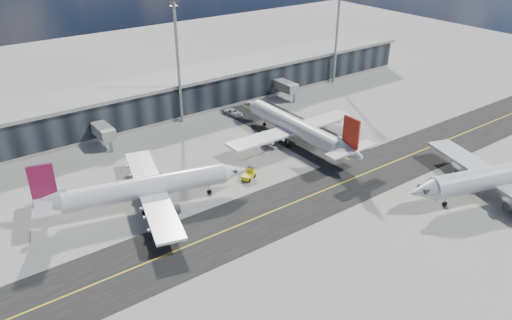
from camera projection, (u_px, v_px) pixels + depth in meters
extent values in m
plane|color=gray|center=(317.00, 209.00, 85.46)|extent=(300.00, 300.00, 0.00)
cube|color=black|center=(302.00, 199.00, 88.33)|extent=(180.00, 14.00, 0.02)
cube|color=black|center=(274.00, 121.00, 120.02)|extent=(14.00, 50.00, 0.02)
cube|color=yellow|center=(302.00, 199.00, 88.32)|extent=(180.00, 0.25, 0.01)
cube|color=yellow|center=(274.00, 121.00, 120.02)|extent=(0.25, 50.00, 0.01)
cube|color=black|center=(168.00, 98.00, 123.16)|extent=(150.00, 12.00, 8.00)
cube|color=gray|center=(166.00, 80.00, 121.15)|extent=(152.00, 13.00, 0.80)
cube|color=gray|center=(169.00, 111.00, 124.81)|extent=(150.00, 12.20, 0.80)
cube|color=gray|center=(101.00, 129.00, 107.19)|extent=(3.00, 10.00, 2.40)
cylinder|color=gray|center=(111.00, 147.00, 104.65)|extent=(0.60, 0.60, 2.40)
cube|color=gray|center=(282.00, 85.00, 133.33)|extent=(3.00, 10.00, 2.40)
cylinder|color=gray|center=(294.00, 98.00, 130.79)|extent=(0.60, 0.60, 2.40)
cylinder|color=gray|center=(178.00, 65.00, 113.55)|extent=(0.70, 0.70, 28.00)
cube|color=#2D2D30|center=(173.00, 0.00, 107.04)|extent=(2.50, 0.50, 1.40)
cylinder|color=gray|center=(337.00, 34.00, 139.69)|extent=(0.70, 0.70, 28.00)
cylinder|color=white|center=(146.00, 187.00, 84.83)|extent=(27.75, 10.65, 3.70)
cone|color=white|center=(233.00, 171.00, 89.89)|extent=(5.41, 4.75, 3.70)
cone|color=white|center=(44.00, 203.00, 79.37)|extent=(6.31, 4.99, 3.70)
cube|color=white|center=(152.00, 191.00, 85.55)|extent=(12.49, 31.56, 0.46)
cylinder|color=#2D2D30|center=(152.00, 180.00, 90.91)|extent=(4.30, 3.05, 2.13)
cylinder|color=#2D2D30|center=(164.00, 211.00, 81.72)|extent=(4.30, 3.05, 2.13)
cube|color=silver|center=(151.00, 177.00, 90.57)|extent=(1.88, 0.83, 0.74)
cube|color=silver|center=(164.00, 208.00, 81.38)|extent=(1.88, 0.83, 0.74)
cube|color=#75174B|center=(42.00, 181.00, 77.74)|extent=(3.86, 1.39, 5.73)
cube|color=white|center=(43.00, 200.00, 79.12)|extent=(5.33, 11.38, 0.32)
cube|color=#2D2D30|center=(231.00, 170.00, 89.57)|extent=(2.31, 2.44, 0.65)
cylinder|color=gray|center=(209.00, 188.00, 89.58)|extent=(0.27, 0.27, 1.85)
cylinder|color=black|center=(209.00, 192.00, 89.90)|extent=(0.89, 0.53, 0.83)
cylinder|color=black|center=(140.00, 196.00, 88.29)|extent=(1.10, 0.71, 1.02)
cylinder|color=black|center=(145.00, 212.00, 83.70)|extent=(1.10, 0.71, 1.02)
cylinder|color=white|center=(296.00, 127.00, 107.59)|extent=(4.06, 28.44, 3.79)
cone|color=white|center=(253.00, 105.00, 119.24)|extent=(3.83, 4.77, 3.79)
cone|color=white|center=(351.00, 152.00, 95.34)|extent=(3.84, 5.72, 3.79)
cube|color=white|center=(293.00, 129.00, 108.71)|extent=(32.23, 5.04, 0.47)
cylinder|color=#2D2D30|center=(269.00, 138.00, 106.94)|extent=(2.22, 4.00, 2.18)
cylinder|color=#2D2D30|center=(309.00, 126.00, 112.81)|extent=(2.22, 4.00, 2.18)
cube|color=silver|center=(269.00, 135.00, 106.60)|extent=(0.40, 1.90, 0.76)
cube|color=silver|center=(310.00, 123.00, 112.46)|extent=(0.40, 1.90, 0.76)
cube|color=#A2190B|center=(351.00, 132.00, 93.86)|extent=(0.46, 3.98, 5.87)
cube|color=white|center=(351.00, 149.00, 95.08)|extent=(11.39, 2.76, 0.33)
cube|color=#2D2D30|center=(254.00, 104.00, 118.73)|extent=(2.10, 1.91, 0.66)
cylinder|color=gray|center=(264.00, 121.00, 117.03)|extent=(0.23, 0.23, 1.89)
cylinder|color=black|center=(264.00, 124.00, 117.36)|extent=(0.34, 0.86, 0.85)
cylinder|color=black|center=(288.00, 145.00, 106.94)|extent=(0.48, 1.05, 1.04)
cylinder|color=black|center=(308.00, 139.00, 109.87)|extent=(0.48, 1.05, 1.04)
cylinder|color=silver|center=(505.00, 175.00, 88.07)|extent=(30.05, 12.59, 4.02)
cone|color=silver|center=(423.00, 191.00, 83.08)|extent=(5.98, 5.31, 4.02)
cube|color=silver|center=(499.00, 181.00, 88.24)|extent=(14.72, 34.19, 0.50)
cylinder|color=#2D2D30|center=(470.00, 172.00, 93.52)|extent=(4.71, 3.44, 2.31)
cube|color=silver|center=(471.00, 168.00, 93.15)|extent=(2.04, 0.97, 0.80)
cube|color=#2D2D30|center=(426.00, 188.00, 83.04)|extent=(2.57, 2.70, 0.70)
cylinder|color=gray|center=(445.00, 200.00, 85.84)|extent=(0.30, 0.30, 2.01)
cylinder|color=black|center=(445.00, 204.00, 86.18)|extent=(0.97, 0.60, 0.91)
cylinder|color=black|center=(493.00, 183.00, 92.49)|extent=(1.20, 0.80, 1.11)
cube|color=#DAC40B|center=(249.00, 175.00, 94.49)|extent=(3.62, 2.88, 0.77)
cube|color=#DAC40B|center=(251.00, 170.00, 94.95)|extent=(1.73, 1.82, 0.99)
cube|color=black|center=(251.00, 168.00, 94.78)|extent=(1.60, 1.72, 0.27)
cylinder|color=black|center=(248.00, 174.00, 95.85)|extent=(0.81, 0.60, 0.77)
cylinder|color=black|center=(255.00, 176.00, 95.29)|extent=(0.81, 0.60, 0.77)
cylinder|color=black|center=(243.00, 179.00, 94.10)|extent=(0.81, 0.60, 0.77)
cylinder|color=black|center=(249.00, 181.00, 93.54)|extent=(0.81, 0.60, 0.77)
imported|color=white|center=(233.00, 112.00, 123.07)|extent=(2.94, 5.56, 1.49)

